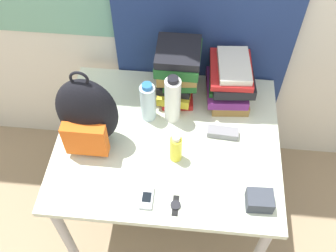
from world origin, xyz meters
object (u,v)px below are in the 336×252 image
sunglasses_case (223,133)px  sunscreen_bottle (176,148)px  water_bottle (148,102)px  backpack (87,115)px  cell_phone (147,198)px  sports_bottle (173,100)px  wristwatch (175,205)px  book_stack_left (178,71)px  camera_pouch (260,200)px  book_stack_center (230,81)px

sunglasses_case → sunscreen_bottle: bearing=-144.7°
water_bottle → sunglasses_case: bearing=-12.4°
backpack → cell_phone: bearing=-44.4°
sports_bottle → sunglasses_case: size_ratio=1.83×
water_bottle → wristwatch: size_ratio=2.39×
book_stack_left → wristwatch: size_ratio=3.32×
camera_pouch → wristwatch: camera_pouch is taller
water_bottle → camera_pouch: 0.69m
water_bottle → camera_pouch: bearing=-39.5°
book_stack_left → sunscreen_bottle: 0.41m
sunscreen_bottle → cell_phone: 0.26m
backpack → water_bottle: 0.31m
wristwatch → cell_phone: bearing=170.7°
book_stack_center → wristwatch: bearing=-108.5°
sunscreen_bottle → cell_phone: (-0.11, -0.23, -0.07)m
sports_bottle → sunglasses_case: sports_bottle is taller
book_stack_left → sunglasses_case: 0.38m
backpack → book_stack_left: backpack is taller
book_stack_left → water_bottle: (-0.13, -0.17, -0.06)m
sunscreen_bottle → wristwatch: sunscreen_bottle is taller
book_stack_left → camera_pouch: 0.74m
book_stack_left → camera_pouch: (0.40, -0.61, -0.14)m
backpack → cell_phone: size_ratio=4.18×
sunglasses_case → book_stack_center: bearing=85.0°
sunscreen_bottle → backpack: bearing=170.7°
book_stack_center → camera_pouch: bearing=-77.3°
sports_bottle → book_stack_left: bearing=86.5°
book_stack_left → sports_bottle: book_stack_left is taller
book_stack_left → sunglasses_case: size_ratio=2.10×
sunscreen_bottle → camera_pouch: (0.38, -0.20, -0.04)m
sunglasses_case → wristwatch: sunglasses_case is taller
wristwatch → sports_bottle: bearing=96.7°
book_stack_left → water_bottle: book_stack_left is taller
book_stack_center → sports_bottle: sports_bottle is taller
water_bottle → sports_bottle: bearing=2.4°
book_stack_left → sunglasses_case: (0.24, -0.25, -0.15)m
cell_phone → sunscreen_bottle: bearing=64.8°
book_stack_left → book_stack_center: size_ratio=1.10×
book_stack_left → sunglasses_case: book_stack_left is taller
book_stack_center → camera_pouch: size_ratio=2.51×
water_bottle → sunglasses_case: size_ratio=1.51×
camera_pouch → cell_phone: bearing=-177.3°
sunglasses_case → camera_pouch: (0.16, -0.36, 0.02)m
book_stack_center → sunglasses_case: bearing=-95.0°
book_stack_center → water_bottle: size_ratio=1.26×
wristwatch → backpack: bearing=143.7°
book_stack_center → camera_pouch: (0.14, -0.61, -0.09)m
book_stack_center → cell_phone: (-0.34, -0.63, -0.11)m
book_stack_left → cell_phone: size_ratio=3.01×
sunglasses_case → wristwatch: (-0.20, -0.40, -0.01)m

